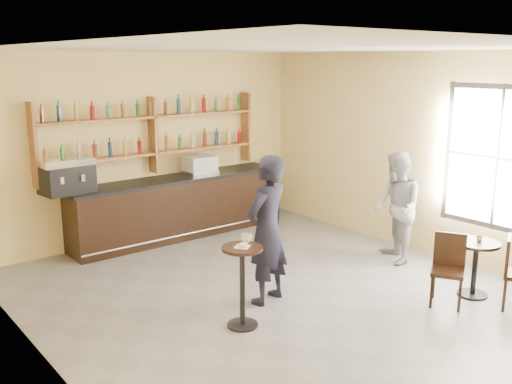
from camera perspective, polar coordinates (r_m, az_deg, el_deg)
floor at (r=7.69m, az=2.60°, el=-10.40°), size 7.00×7.00×0.00m
ceiling at (r=7.05m, az=2.87°, el=14.20°), size 7.00×7.00×0.00m
wall_back at (r=10.06m, az=-10.58°, el=4.50°), size 7.00×0.00×7.00m
wall_left at (r=5.73m, az=-20.46°, el=-2.51°), size 0.00×7.00×7.00m
wall_right at (r=9.42m, az=16.60°, el=3.62°), size 0.00×7.00×7.00m
window_pane at (r=8.79m, az=23.03°, el=3.13°), size 0.00×2.00×2.00m
window_frame at (r=8.78m, az=23.01°, el=3.12°), size 0.04×1.70×2.10m
shelf_unit at (r=9.91m, az=-10.27°, el=5.62°), size 4.00×0.26×1.40m
liquor_bottles at (r=9.89m, az=-10.31°, el=6.60°), size 3.68×0.10×1.00m
bar_counter at (r=10.12m, az=-7.82°, el=-1.49°), size 3.97×0.77×1.07m
espresso_machine at (r=9.13m, az=-18.43°, el=1.57°), size 0.81×0.58×0.54m
pastry_case at (r=10.21m, az=-5.64°, el=2.71°), size 0.57×0.48×0.32m
pedestal_table at (r=6.70m, az=-1.37°, el=-9.47°), size 0.58×0.58×0.98m
napkin at (r=6.53m, az=-1.39°, el=-5.48°), size 0.23×0.23×0.00m
donut at (r=6.52m, az=-1.27°, el=-5.31°), size 0.13×0.13×0.04m
cup_pedestal at (r=6.67m, az=-0.96°, el=-4.63°), size 0.15×0.15×0.10m
man_main at (r=7.22m, az=1.13°, el=-3.82°), size 0.79×0.62×1.92m
cafe_table at (r=8.11m, az=21.02°, el=-7.18°), size 0.67×0.67×0.75m
cup_cafe at (r=8.02m, az=21.44°, el=-4.30°), size 0.12×0.12×0.09m
chair_west at (r=7.66m, az=18.62°, el=-7.51°), size 0.54×0.54×0.91m
patron_second at (r=8.94m, az=13.84°, el=-1.54°), size 1.00×1.06×1.72m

